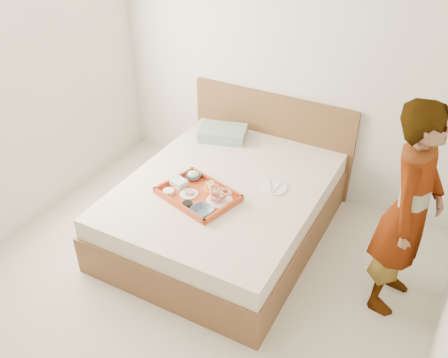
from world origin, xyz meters
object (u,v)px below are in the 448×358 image
at_px(dinner_plate, 274,187).
at_px(person, 409,212).
at_px(tray, 198,194).
at_px(bed, 224,208).

distance_m(dinner_plate, person, 1.12).
bearing_deg(tray, person, 23.26).
bearing_deg(person, bed, 94.10).
relative_size(bed, dinner_plate, 9.16).
distance_m(bed, tray, 0.41).
height_order(dinner_plate, person, person).
relative_size(dinner_plate, person, 0.13).
bearing_deg(dinner_plate, bed, -161.01).
height_order(bed, dinner_plate, dinner_plate).
relative_size(bed, person, 1.22).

